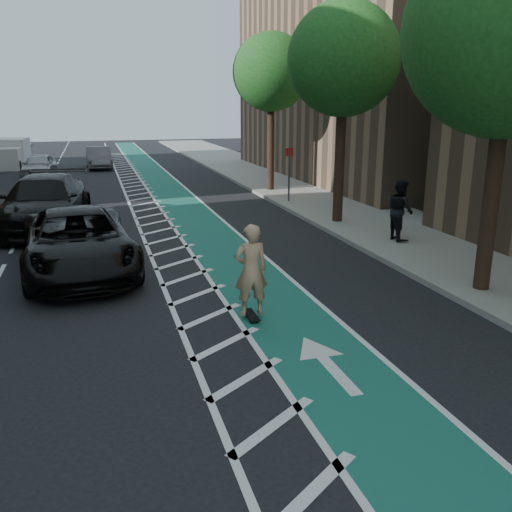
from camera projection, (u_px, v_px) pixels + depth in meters
name	position (u px, v px, depth m)	size (l,w,h in m)	color
ground	(138.00, 325.00, 10.97)	(120.00, 120.00, 0.00)	black
bike_lane	(195.00, 219.00, 21.02)	(2.00, 90.00, 0.01)	#1B5F55
buffer_strip	(156.00, 221.00, 20.61)	(1.40, 90.00, 0.01)	silver
sidewalk_right	(347.00, 209.00, 22.79)	(5.00, 90.00, 0.15)	gray
curb_right	(293.00, 212.00, 22.12)	(0.12, 90.00, 0.16)	gray
building_right_far	(404.00, 12.00, 31.67)	(14.00, 22.00, 19.00)	#84664C
tree_r_b	(497.00, 33.00, 11.58)	(4.20, 4.20, 7.90)	#382619
tree_r_c	(338.00, 61.00, 18.96)	(4.20, 4.20, 7.90)	#382619
tree_r_d	(268.00, 73.00, 26.35)	(4.20, 4.20, 7.90)	#382619
sign_post	(289.00, 174.00, 23.77)	(0.35, 0.08, 2.47)	#4C4C4C
skateboard	(251.00, 315.00, 11.27)	(0.21, 0.72, 0.10)	black
skateboarder	(251.00, 270.00, 11.01)	(0.70, 0.46, 1.92)	tan
suv_near	(78.00, 241.00, 14.25)	(2.74, 5.95, 1.65)	black
suv_far	(44.00, 203.00, 19.33)	(2.58, 6.35, 1.84)	black
car_silver	(39.00, 166.00, 32.81)	(1.70, 4.22, 1.44)	#A0A0A5
car_grey	(99.00, 158.00, 37.55)	(1.56, 4.46, 1.47)	slate
pedestrian	(400.00, 210.00, 16.98)	(0.93, 0.73, 1.92)	black
box_truck	(10.00, 155.00, 37.93)	(2.35, 4.83, 1.97)	silver
barrel_b	(24.00, 220.00, 18.78)	(0.67, 0.67, 0.92)	#FF510D
barrel_c	(44.00, 196.00, 23.46)	(0.75, 0.75, 1.02)	#F4560C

